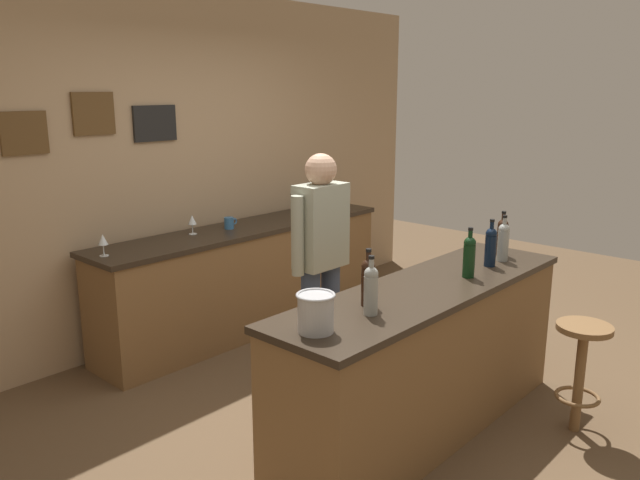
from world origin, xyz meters
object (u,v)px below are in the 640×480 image
at_px(bar_stool, 581,360).
at_px(wine_bottle_b, 368,280).
at_px(wine_bottle_d, 491,245).
at_px(wine_glass_b, 192,221).
at_px(wine_bottle_e, 503,241).
at_px(wine_glass_a, 103,240).
at_px(ice_bucket, 316,312).
at_px(bartender, 321,256).
at_px(coffee_mug, 229,223).
at_px(wine_bottle_a, 371,289).
at_px(wine_bottle_c, 469,255).
at_px(wine_bottle_f, 502,236).

distance_m(bar_stool, wine_bottle_b, 1.47).
height_order(wine_bottle_d, wine_glass_b, wine_bottle_d).
height_order(bar_stool, wine_bottle_e, wine_bottle_e).
bearing_deg(bar_stool, wine_glass_a, 118.81).
bearing_deg(bar_stool, wine_glass_b, 103.73).
height_order(wine_bottle_b, wine_bottle_e, same).
xyz_separation_m(wine_bottle_b, wine_glass_a, (-0.39, 2.00, -0.05)).
height_order(wine_bottle_e, ice_bucket, wine_bottle_e).
relative_size(bartender, coffee_mug, 12.96).
bearing_deg(bartender, wine_bottle_d, -57.77).
xyz_separation_m(wine_bottle_a, wine_bottle_b, (0.10, 0.10, 0.00)).
distance_m(wine_bottle_c, ice_bucket, 1.26).
bearing_deg(wine_bottle_b, wine_bottle_c, -9.50).
bearing_deg(bartender, wine_bottle_f, -44.29).
height_order(bar_stool, coffee_mug, coffee_mug).
distance_m(wine_bottle_c, wine_bottle_e, 0.48).
relative_size(wine_bottle_a, wine_glass_b, 1.97).
height_order(wine_bottle_b, wine_glass_b, wine_bottle_b).
distance_m(wine_bottle_e, wine_bottle_f, 0.14).
bearing_deg(coffee_mug, bar_stool, -82.45).
distance_m(ice_bucket, wine_glass_b, 2.32).
relative_size(wine_bottle_f, wine_glass_a, 1.97).
bearing_deg(wine_bottle_c, wine_bottle_d, 3.79).
bearing_deg(ice_bucket, wine_bottle_a, -7.46).
bearing_deg(wine_bottle_e, wine_bottle_d, 179.90).
relative_size(wine_bottle_b, wine_bottle_d, 1.00).
height_order(wine_bottle_a, wine_bottle_f, same).
distance_m(bar_stool, ice_bucket, 1.81).
height_order(wine_bottle_a, wine_bottle_e, same).
distance_m(wine_bottle_a, wine_glass_a, 2.12).
bearing_deg(bartender, ice_bucket, -138.71).
relative_size(bartender, bar_stool, 2.38).
distance_m(bartender, wine_bottle_b, 0.98).
bearing_deg(wine_glass_b, wine_glass_a, -173.55).
relative_size(wine_bottle_d, coffee_mug, 2.45).
xyz_separation_m(wine_bottle_e, wine_glass_a, (-1.67, 2.12, -0.05)).
relative_size(bar_stool, wine_bottle_b, 2.22).
relative_size(bar_stool, wine_bottle_d, 2.22).
bearing_deg(ice_bucket, bartender, 41.29).
height_order(wine_bottle_e, wine_bottle_f, same).
bearing_deg(wine_bottle_c, wine_bottle_b, 170.50).
bearing_deg(coffee_mug, wine_bottle_a, -111.76).
distance_m(wine_bottle_c, coffee_mug, 2.18).
bearing_deg(wine_bottle_a, ice_bucket, 172.54).
relative_size(wine_bottle_a, coffee_mug, 2.45).
distance_m(wine_bottle_b, ice_bucket, 0.46).
height_order(bartender, ice_bucket, bartender).
bearing_deg(ice_bucket, coffee_mug, 59.96).
bearing_deg(wine_bottle_d, wine_bottle_c, -176.21).
relative_size(wine_bottle_c, wine_bottle_d, 1.00).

